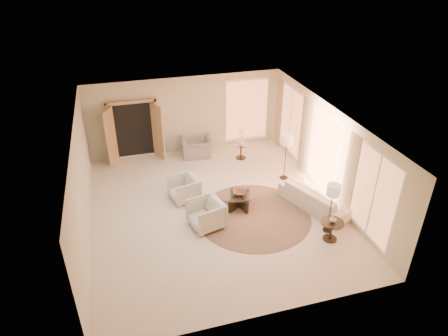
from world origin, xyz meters
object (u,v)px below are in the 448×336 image
object	(u,v)px
accent_chair	(196,145)
bowl	(239,192)
side_table	(241,150)
armchair_right	(206,213)
end_table	(332,227)
floor_lamp_near	(287,141)
armchair_left	(184,188)
sofa	(316,198)
end_vase	(333,219)
side_vase	(241,141)
coffee_table	(239,199)
floor_lamp_far	(333,192)

from	to	relation	value
accent_chair	bowl	distance (m)	3.52
side_table	bowl	distance (m)	3.04
armchair_right	end_table	distance (m)	3.33
accent_chair	floor_lamp_near	distance (m)	3.49
armchair_left	accent_chair	size ratio (longest dim) A/B	0.77
sofa	side_table	size ratio (longest dim) A/B	4.12
end_vase	side_vase	xyz separation A→B (m)	(-0.87, 4.95, 0.03)
floor_lamp_near	bowl	size ratio (longest dim) A/B	4.19
armchair_right	side_vase	distance (m)	4.12
sofa	bowl	distance (m)	2.25
end_table	armchair_left	bearing A→B (deg)	138.96
sofa	accent_chair	size ratio (longest dim) A/B	2.13
armchair_left	accent_chair	distance (m)	2.83
bowl	coffee_table	bearing A→B (deg)	-172.87
side_vase	armchair_right	bearing A→B (deg)	-121.30
armchair_right	coffee_table	distance (m)	1.33
armchair_left	bowl	xyz separation A→B (m)	(1.48, -0.82, 0.08)
armchair_left	end_table	size ratio (longest dim) A/B	1.37
armchair_right	coffee_table	world-z (taller)	armchair_right
armchair_left	side_table	xyz separation A→B (m)	(2.46, 2.06, -0.08)
end_vase	armchair_left	bearing A→B (deg)	138.96
coffee_table	bowl	world-z (taller)	bowl
sofa	end_vase	size ratio (longest dim) A/B	12.57
sofa	armchair_right	bearing A→B (deg)	67.22
side_table	floor_lamp_near	distance (m)	2.22
end_vase	side_vase	distance (m)	5.03
end_table	end_vase	size ratio (longest dim) A/B	3.33
coffee_table	floor_lamp_far	world-z (taller)	floor_lamp_far
end_table	end_vase	bearing A→B (deg)	90.00
armchair_left	bowl	bearing A→B (deg)	48.41
armchair_left	end_table	bearing A→B (deg)	36.36
sofa	end_table	size ratio (longest dim) A/B	3.77
end_vase	side_vase	world-z (taller)	side_vase
sofa	end_table	world-z (taller)	sofa
side_table	sofa	bearing A→B (deg)	-71.67
accent_chair	bowl	xyz separation A→B (m)	(0.51, -3.48, 0.03)
armchair_left	coffee_table	size ratio (longest dim) A/B	0.52
sofa	floor_lamp_near	xyz separation A→B (m)	(-0.23, 1.80, 1.03)
sofa	coffee_table	world-z (taller)	sofa
coffee_table	end_vase	world-z (taller)	end_vase
armchair_right	side_table	size ratio (longest dim) A/B	1.59
side_table	armchair_right	bearing A→B (deg)	-121.30
sofa	armchair_left	world-z (taller)	armchair_left
armchair_right	side_vase	world-z (taller)	armchair_right
sofa	side_table	bearing A→B (deg)	-4.32
floor_lamp_far	armchair_left	bearing A→B (deg)	143.47
accent_chair	side_table	world-z (taller)	accent_chair
coffee_table	end_vase	xyz separation A→B (m)	(1.85, -2.08, 0.37)
end_vase	coffee_table	bearing A→B (deg)	131.67
sofa	coffee_table	distance (m)	2.25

